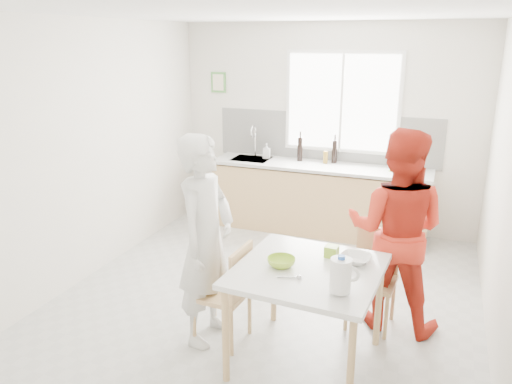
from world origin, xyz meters
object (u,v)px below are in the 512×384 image
Objects in this scene: chair_far at (374,273)px; person_white at (206,241)px; person_red at (396,231)px; bowl_white at (355,259)px; wine_bottle_b at (335,152)px; dining_table at (308,278)px; wine_bottle_a at (300,149)px; chair_left at (229,290)px; milk_jug at (341,275)px; bowl_green at (281,262)px.

person_white is at bearing -146.61° from chair_far.
bowl_white is at bearing 71.65° from person_red.
wine_bottle_b is (0.42, 2.93, 0.18)m from person_white.
dining_table is 1.01m from person_red.
wine_bottle_a is at bearing 4.03° from person_white.
wine_bottle_a is at bearing 107.37° from dining_table.
person_white is 2.96m from wine_bottle_b.
chair_far is 2.73× the size of wine_bottle_a.
chair_far is at bearing -56.61° from person_white.
wine_bottle_b is at bearing -4.81° from person_white.
chair_left is 2.96m from wine_bottle_a.
bowl_white reaches higher than dining_table.
wine_bottle_a is (-0.23, 2.89, 0.59)m from chair_left.
milk_jug is at bearing -90.86° from bowl_white.
wine_bottle_b is at bearing 114.93° from chair_far.
chair_left is 1.52m from person_red.
dining_table is at bearing 59.74° from person_red.
dining_table is at bearing -72.63° from wine_bottle_a.
wine_bottle_a is (-1.22, 3.23, 0.12)m from milk_jug.
wine_bottle_b reaches higher than dining_table.
milk_jug is (0.31, -0.30, 0.22)m from dining_table.
chair_far is at bearing 128.31° from chair_left.
bowl_green is at bearing -85.09° from wine_bottle_b.
chair_left is 3.00m from wine_bottle_b.
chair_left is (-0.68, 0.04, -0.25)m from dining_table.
wine_bottle_a is at bearing -173.24° from wine_bottle_b.
person_red is 0.65m from bowl_white.
wine_bottle_b reaches higher than milk_jug.
bowl_white is at bearing -74.23° from wine_bottle_b.
person_red is at bearing -64.70° from wine_bottle_b.
person_red reaches higher than dining_table.
dining_table is at bearing -81.19° from wine_bottle_b.
bowl_white is 2.97m from wine_bottle_a.
person_red is 5.60× the size of wine_bottle_a.
person_white reaches higher than bowl_green.
chair_left is 0.61m from bowl_green.
wine_bottle_a is 1.07× the size of wine_bottle_b.
milk_jug is (-0.01, -0.53, 0.11)m from bowl_white.
bowl_green is (-0.20, -0.04, 0.12)m from dining_table.
wine_bottle_b is at bearing -61.25° from person_red.
person_red reaches higher than chair_left.
bowl_green is 0.58m from milk_jug.
dining_table is 0.73m from chair_left.
bowl_white is at bearing 92.59° from milk_jug.
chair_left is at bearing -141.69° from chair_far.
chair_far is 0.49× the size of person_red.
milk_jug is at bearing -76.81° from wine_bottle_b.
person_red reaches higher than wine_bottle_a.
bowl_white is at bearing -65.47° from wine_bottle_a.
bowl_green is at bearing -94.16° from person_white.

